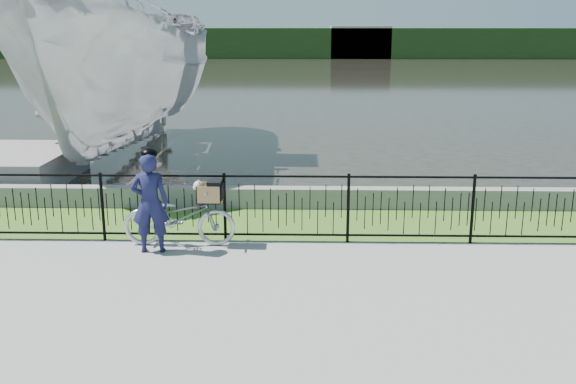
{
  "coord_description": "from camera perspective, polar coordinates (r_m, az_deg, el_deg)",
  "views": [
    {
      "loc": [
        0.26,
        -8.36,
        3.47
      ],
      "look_at": [
        0.04,
        1.0,
        1.0
      ],
      "focal_mm": 40.0,
      "sensor_mm": 36.0,
      "label": 1
    }
  ],
  "objects": [
    {
      "name": "far_treeline",
      "position": [
        68.39,
        1.16,
        13.12
      ],
      "size": [
        120.0,
        6.0,
        3.0
      ],
      "primitive_type": "cube",
      "color": "#214018",
      "rests_on": "ground"
    },
    {
      "name": "far_building_left",
      "position": [
        68.84,
        -14.42,
        13.11
      ],
      "size": [
        8.0,
        4.0,
        4.0
      ],
      "primitive_type": "cube",
      "color": "#A99D87",
      "rests_on": "ground"
    },
    {
      "name": "bicycle_rig",
      "position": [
        10.39,
        -9.56,
        -2.14
      ],
      "size": [
        1.79,
        0.62,
        1.09
      ],
      "color": "#B1B6BD",
      "rests_on": "ground"
    },
    {
      "name": "grass_strip",
      "position": [
        11.5,
        -0.02,
        -2.77
      ],
      "size": [
        60.0,
        2.0,
        0.01
      ],
      "primitive_type": "cube",
      "color": "#406921",
      "rests_on": "ground"
    },
    {
      "name": "fence",
      "position": [
        10.37,
        -0.15,
        -1.42
      ],
      "size": [
        14.0,
        0.06,
        1.15
      ],
      "primitive_type": null,
      "color": "black",
      "rests_on": "ground"
    },
    {
      "name": "quay_wall",
      "position": [
        12.4,
        0.09,
        -0.51
      ],
      "size": [
        60.0,
        0.3,
        0.4
      ],
      "primitive_type": "cube",
      "color": "slate",
      "rests_on": "ground"
    },
    {
      "name": "far_building_right",
      "position": [
        67.13,
        6.42,
        13.09
      ],
      "size": [
        6.0,
        3.0,
        3.2
      ],
      "primitive_type": "cube",
      "color": "#A99D87",
      "rests_on": "ground"
    },
    {
      "name": "ground",
      "position": [
        9.05,
        -0.41,
        -7.75
      ],
      "size": [
        120.0,
        120.0,
        0.0
      ],
      "primitive_type": "plane",
      "color": "gray",
      "rests_on": "ground"
    },
    {
      "name": "cyclist",
      "position": [
        10.09,
        -12.18,
        -0.79
      ],
      "size": [
        0.61,
        0.44,
        1.65
      ],
      "color": "#16183E",
      "rests_on": "ground"
    },
    {
      "name": "boat_near",
      "position": [
        17.39,
        -14.48,
        10.13
      ],
      "size": [
        4.29,
        10.99,
        6.02
      ],
      "color": "#B4B3B4",
      "rests_on": "water"
    },
    {
      "name": "water",
      "position": [
        41.51,
        1.0,
        9.98
      ],
      "size": [
        120.0,
        120.0,
        0.0
      ],
      "primitive_type": "plane",
      "color": "black",
      "rests_on": "ground"
    }
  ]
}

